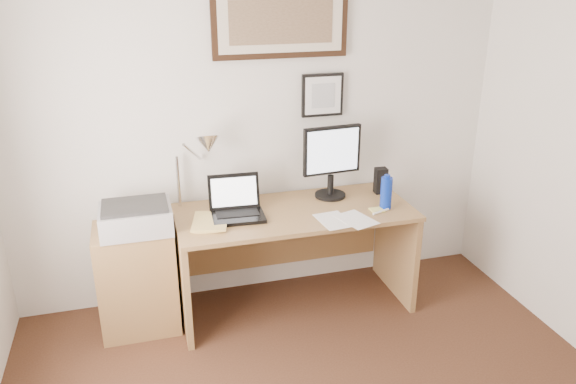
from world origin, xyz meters
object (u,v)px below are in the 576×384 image
object	(u,v)px
book	(193,222)
side_cabinet	(138,278)
laptop	(237,208)
lcd_monitor	(332,158)
water_bottle	(386,193)
desk	(291,236)
printer	(136,218)

from	to	relation	value
book	side_cabinet	bearing A→B (deg)	167.92
side_cabinet	laptop	size ratio (longest dim) A/B	2.07
lcd_monitor	water_bottle	bearing A→B (deg)	-45.71
water_bottle	desk	xyz separation A→B (m)	(-0.61, 0.22, -0.35)
side_cabinet	water_bottle	bearing A→B (deg)	-6.18
water_bottle	laptop	distance (m)	1.01
water_bottle	desk	size ratio (longest dim) A/B	0.14
desk	lcd_monitor	size ratio (longest dim) A/B	3.08
laptop	lcd_monitor	bearing A→B (deg)	11.42
laptop	side_cabinet	bearing A→B (deg)	177.59
book	desk	world-z (taller)	book
side_cabinet	lcd_monitor	bearing A→B (deg)	4.74
water_bottle	desk	world-z (taller)	water_bottle
side_cabinet	book	size ratio (longest dim) A/B	2.41
water_bottle	book	xyz separation A→B (m)	(-1.30, 0.10, -0.10)
water_bottle	side_cabinet	bearing A→B (deg)	173.82
desk	printer	size ratio (longest dim) A/B	3.64
laptop	printer	size ratio (longest dim) A/B	0.80
water_bottle	desk	bearing A→B (deg)	160.31
water_bottle	lcd_monitor	size ratio (longest dim) A/B	0.43
laptop	lcd_monitor	size ratio (longest dim) A/B	0.68
desk	printer	xyz separation A→B (m)	(-1.04, -0.08, 0.30)
water_bottle	laptop	xyz separation A→B (m)	(-1.00, 0.15, -0.05)
water_bottle	lcd_monitor	bearing A→B (deg)	134.29
side_cabinet	laptop	bearing A→B (deg)	-2.41
side_cabinet	water_bottle	distance (m)	1.76
side_cabinet	desk	distance (m)	1.08
desk	laptop	bearing A→B (deg)	-170.80
book	laptop	bearing A→B (deg)	10.01
side_cabinet	water_bottle	size ratio (longest dim) A/B	3.29
desk	printer	bearing A→B (deg)	-175.87
water_bottle	laptop	world-z (taller)	laptop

